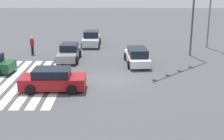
# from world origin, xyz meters

# --- Properties ---
(ground_plane) EXTENTS (115.75, 115.75, 0.00)m
(ground_plane) POSITION_xyz_m (0.00, 0.00, 0.00)
(ground_plane) COLOR #47474C
(crosswalk_markings) EXTENTS (11.24, 7.25, 0.01)m
(crosswalk_markings) POSITION_xyz_m (0.00, -7.28, 0.00)
(crosswalk_markings) COLOR silver
(crosswalk_markings) RESTS_ON ground_plane
(traffic_signal_mast) EXTENTS (5.72, 5.72, 7.16)m
(traffic_signal_mast) POSITION_xyz_m (-5.74, 5.74, 5.47)
(traffic_signal_mast) COLOR #47474C
(traffic_signal_mast) RESTS_ON ground_plane
(car_1) EXTENTS (4.24, 2.08, 1.67)m
(car_1) POSITION_xyz_m (-12.58, -2.40, 0.75)
(car_1) COLOR silver
(car_1) RESTS_ON ground_plane
(car_2) EXTENTS (4.30, 2.03, 1.51)m
(car_2) POSITION_xyz_m (-6.12, -4.08, 0.70)
(car_2) COLOR gray
(car_2) RESTS_ON ground_plane
(car_3) EXTENTS (4.88, 2.26, 1.50)m
(car_3) POSITION_xyz_m (-4.67, 2.26, 0.71)
(car_3) COLOR silver
(car_3) RESTS_ON ground_plane
(car_4) EXTENTS (2.21, 4.48, 1.53)m
(car_4) POSITION_xyz_m (2.08, -4.11, 0.74)
(car_4) COLOR maroon
(car_4) RESTS_ON ground_plane
(pedestrian) EXTENTS (0.41, 0.41, 1.82)m
(pedestrian) POSITION_xyz_m (-8.34, -8.10, 1.03)
(pedestrian) COLOR #232842
(pedestrian) RESTS_ON ground_plane
(street_light_pole_a) EXTENTS (0.80, 0.36, 8.52)m
(street_light_pole_a) POSITION_xyz_m (-11.63, 10.60, 5.07)
(street_light_pole_a) COLOR slate
(street_light_pole_a) RESTS_ON ground_plane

